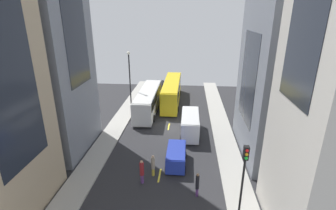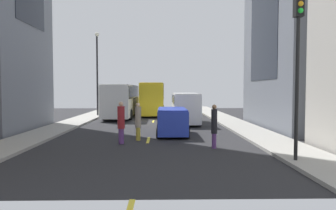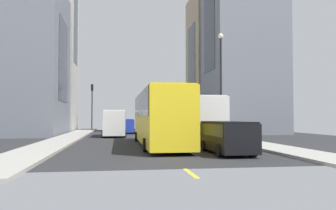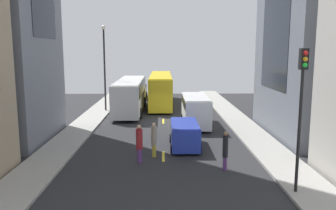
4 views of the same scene
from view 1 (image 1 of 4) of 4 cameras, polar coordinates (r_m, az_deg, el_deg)
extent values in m
plane|color=#28282B|center=(32.84, 0.17, -4.95)|extent=(40.04, 40.04, 0.00)
cube|color=#9E9B93|center=(33.99, -11.35, -4.33)|extent=(2.46, 44.00, 0.15)
cube|color=#9E9B93|center=(33.02, 12.05, -5.14)|extent=(2.46, 44.00, 0.15)
cube|color=yellow|center=(23.80, -1.95, -15.71)|extent=(0.16, 2.00, 0.01)
cube|color=yellow|center=(32.84, 0.17, -4.94)|extent=(0.16, 2.00, 0.01)
cube|color=yellow|center=(42.56, 1.31, 1.06)|extent=(0.16, 2.00, 0.01)
cube|color=yellow|center=(52.57, 2.03, 4.81)|extent=(0.16, 2.00, 0.01)
cube|color=slate|center=(26.70, 24.23, 5.44)|extent=(6.12, 10.60, 15.93)
cube|color=#1E232D|center=(26.70, 24.23, 5.44)|extent=(6.19, 5.83, 8.76)
cube|color=silver|center=(37.27, -4.46, 1.06)|extent=(2.55, 12.19, 3.00)
cube|color=black|center=(37.00, -4.50, 2.30)|extent=(2.60, 11.22, 1.20)
cube|color=beige|center=(36.79, -4.53, 3.33)|extent=(2.45, 11.70, 0.08)
cylinder|color=black|center=(41.40, -5.20, 1.15)|extent=(0.46, 1.00, 1.00)
cylinder|color=black|center=(41.06, -1.97, 1.06)|extent=(0.46, 1.00, 1.00)
cylinder|color=black|center=(34.47, -7.31, -2.95)|extent=(0.46, 1.00, 1.00)
cylinder|color=black|center=(34.08, -3.45, -3.10)|extent=(0.46, 1.00, 1.00)
cube|color=yellow|center=(41.11, 0.86, 3.09)|extent=(2.45, 13.42, 3.30)
cube|color=black|center=(40.87, 0.87, 4.24)|extent=(2.50, 12.34, 1.48)
cube|color=gold|center=(40.65, 0.87, 5.37)|extent=(2.35, 12.88, 0.08)
cylinder|color=black|center=(45.60, -0.20, 2.88)|extent=(0.44, 0.76, 0.76)
cylinder|color=black|center=(45.46, 2.64, 2.81)|extent=(0.44, 0.76, 0.76)
cylinder|color=black|center=(37.77, -1.29, -0.87)|extent=(0.44, 0.76, 0.76)
cylinder|color=black|center=(37.61, 2.12, -0.97)|extent=(0.44, 0.76, 0.76)
cube|color=white|center=(30.46, 5.07, -4.34)|extent=(2.05, 5.98, 2.30)
cube|color=black|center=(30.15, 5.11, -3.04)|extent=(2.09, 5.50, 0.69)
cube|color=silver|center=(29.98, 5.13, -2.28)|extent=(1.97, 5.74, 0.08)
cylinder|color=black|center=(32.56, 3.35, -4.52)|extent=(0.37, 0.72, 0.72)
cylinder|color=black|center=(32.58, 6.68, -4.62)|extent=(0.37, 0.72, 0.72)
cylinder|color=black|center=(29.23, 3.14, -7.56)|extent=(0.37, 0.72, 0.72)
cylinder|color=black|center=(29.26, 6.87, -7.66)|extent=(0.37, 0.72, 0.72)
cube|color=black|center=(47.03, -2.23, 4.05)|extent=(1.77, 4.66, 1.43)
cube|color=black|center=(46.93, -2.24, 4.48)|extent=(1.80, 4.29, 0.60)
cube|color=black|center=(46.82, -2.25, 4.94)|extent=(1.70, 4.48, 0.08)
cylinder|color=black|center=(48.67, -2.97, 3.90)|extent=(0.32, 0.62, 0.62)
cylinder|color=black|center=(48.48, -1.06, 3.85)|extent=(0.32, 0.62, 0.62)
cylinder|color=black|center=(45.93, -3.45, 2.88)|extent=(0.32, 0.62, 0.62)
cylinder|color=black|center=(45.73, -1.43, 2.84)|extent=(0.32, 0.62, 0.62)
cube|color=#2338AD|center=(24.83, 1.88, -11.57)|extent=(1.78, 4.04, 1.44)
cube|color=black|center=(24.64, 1.89, -10.84)|extent=(1.81, 3.72, 0.61)
cube|color=navy|center=(24.44, 1.91, -10.05)|extent=(1.71, 3.88, 0.08)
cylinder|color=black|center=(26.25, 0.20, -11.14)|extent=(0.32, 0.62, 0.62)
cylinder|color=black|center=(26.19, 3.84, -11.27)|extent=(0.32, 0.62, 0.62)
cylinder|color=black|center=(24.15, -0.29, -14.23)|extent=(0.32, 0.62, 0.62)
cylinder|color=black|center=(24.08, 3.71, -14.38)|extent=(0.32, 0.62, 0.62)
cylinder|color=gold|center=(23.63, -3.38, -14.94)|extent=(0.26, 0.26, 0.75)
cylinder|color=gray|center=(23.09, -3.43, -13.00)|extent=(0.34, 0.34, 1.17)
sphere|color=beige|center=(22.72, -3.47, -11.55)|extent=(0.21, 0.21, 0.21)
cylinder|color=#593372|center=(21.54, 6.59, -19.10)|extent=(0.22, 0.22, 0.73)
cylinder|color=black|center=(20.95, 6.70, -17.06)|extent=(0.29, 0.29, 1.19)
sphere|color=#8C6647|center=(20.53, 6.78, -15.49)|extent=(0.23, 0.23, 0.23)
cylinder|color=#593372|center=(22.85, -5.89, -16.31)|extent=(0.29, 0.29, 0.82)
cylinder|color=maroon|center=(22.27, -5.98, -14.24)|extent=(0.38, 0.38, 1.18)
sphere|color=tan|center=(21.88, -6.05, -12.70)|extent=(0.25, 0.25, 0.25)
cylinder|color=black|center=(17.79, 16.20, -19.26)|extent=(0.14, 0.14, 5.48)
cube|color=black|center=(16.00, 17.32, -10.35)|extent=(0.32, 0.32, 0.90)
sphere|color=red|center=(15.73, 17.55, -9.88)|extent=(0.20, 0.20, 0.20)
sphere|color=orange|center=(15.85, 17.45, -10.67)|extent=(0.20, 0.20, 0.20)
sphere|color=green|center=(15.98, 17.35, -11.45)|extent=(0.20, 0.20, 0.20)
cylinder|color=black|center=(36.99, -8.61, 4.89)|extent=(0.18, 0.18, 8.37)
sphere|color=silver|center=(36.10, -8.98, 11.59)|extent=(0.44, 0.44, 0.44)
camera|label=2|loc=(11.34, -14.94, -59.78)|focal=33.14mm
camera|label=3|loc=(63.13, 4.84, 9.12)|focal=36.42mm
camera|label=4|loc=(7.96, -56.42, -68.01)|focal=36.90mm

